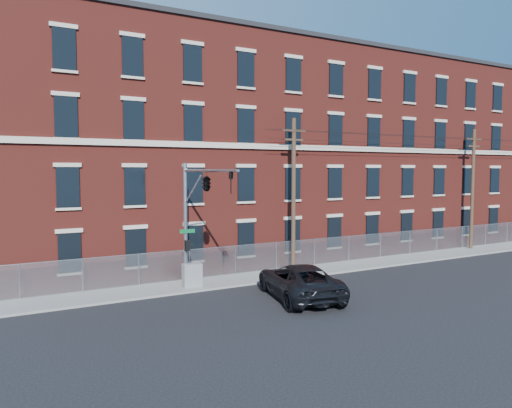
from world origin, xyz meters
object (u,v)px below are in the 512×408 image
Objects in this scene: utility_pole_near at (294,191)px; utility_cabinet at (192,275)px; pickup_truck at (299,281)px; traffic_signal_mast at (201,196)px.

utility_cabinet is at bearing -170.96° from utility_pole_near.
utility_pole_near is 7.52× the size of utility_cabinet.
traffic_signal_mast is at bearing -15.29° from pickup_truck.
utility_pole_near is (8.00, 3.42, -0.05)m from traffic_signal_mast.
traffic_signal_mast is 0.70× the size of utility_pole_near.
traffic_signal_mast is 8.70m from utility_pole_near.
utility_cabinet is at bearing -34.89° from pickup_truck.
utility_cabinet is (-7.68, -1.22, -4.55)m from utility_pole_near.
utility_pole_near is at bearing 23.14° from traffic_signal_mast.
traffic_signal_mast is 5.11m from utility_cabinet.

